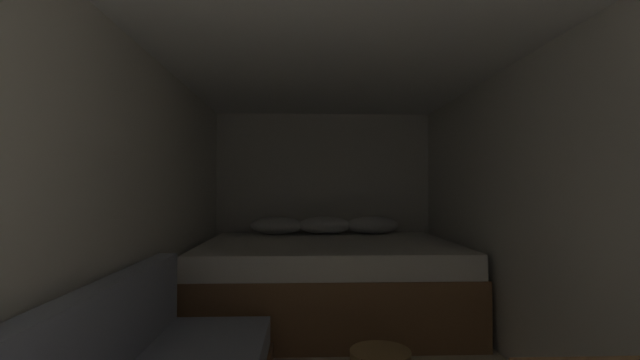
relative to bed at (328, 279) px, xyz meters
name	(u,v)px	position (x,y,z in m)	size (l,w,h in m)	color
wall_back	(323,204)	(0.00, 0.93, 0.65)	(2.48, 0.05, 2.03)	silver
wall_left	(117,221)	(-1.22, -1.65, 0.65)	(0.05, 5.12, 2.03)	silver
wall_right	(564,219)	(1.22, -1.65, 0.65)	(0.05, 5.12, 2.03)	silver
ceiling_slab	(345,29)	(0.00, -1.65, 1.69)	(2.48, 5.12, 0.05)	white
bed	(328,279)	(0.00, 0.00, 0.00)	(2.26, 1.77, 0.90)	brown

